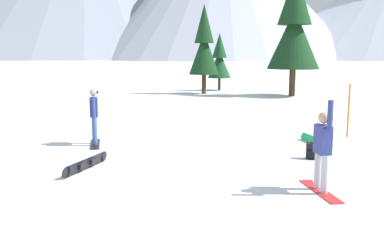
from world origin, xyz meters
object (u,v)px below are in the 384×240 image
(snowboarder_foreground, at_px, (322,149))
(snowboarder_midground, at_px, (94,115))
(trail_marker_pole, at_px, (348,111))
(pine_tree_tall, at_px, (219,59))
(loose_snowboard_far_spare, at_px, (86,164))
(backpack_black, at_px, (312,151))
(loose_snowboard_near_left, at_px, (316,141))
(pine_tree_broad, at_px, (294,28))
(pine_tree_short, at_px, (204,45))

(snowboarder_foreground, relative_size, snowboarder_midground, 1.10)
(snowboarder_foreground, bearing_deg, trail_marker_pole, 76.30)
(trail_marker_pole, xyz_separation_m, pine_tree_tall, (-6.69, 17.19, 1.45))
(loose_snowboard_far_spare, height_order, backpack_black, backpack_black)
(loose_snowboard_near_left, bearing_deg, snowboarder_midground, -169.50)
(backpack_black, relative_size, pine_tree_broad, 0.06)
(pine_tree_tall, bearing_deg, backpack_black, -75.70)
(snowboarder_midground, bearing_deg, loose_snowboard_far_spare, -70.15)
(loose_snowboard_near_left, bearing_deg, pine_tree_broad, 90.70)
(snowboarder_foreground, relative_size, pine_tree_tall, 0.45)
(loose_snowboard_near_left, xyz_separation_m, backpack_black, (-0.28, -1.86, 0.09))
(loose_snowboard_far_spare, height_order, trail_marker_pole, trail_marker_pole)
(pine_tree_short, height_order, pine_tree_tall, pine_tree_short)
(loose_snowboard_near_left, height_order, backpack_black, backpack_black)
(snowboarder_midground, bearing_deg, pine_tree_broad, 67.97)
(pine_tree_tall, bearing_deg, loose_snowboard_near_left, -73.55)
(trail_marker_pole, distance_m, pine_tree_tall, 18.50)
(snowboarder_midground, xyz_separation_m, pine_tree_tall, (1.38, 19.96, 1.42))
(loose_snowboard_far_spare, relative_size, loose_snowboard_near_left, 1.09)
(loose_snowboard_far_spare, distance_m, loose_snowboard_near_left, 7.15)
(snowboarder_midground, height_order, loose_snowboard_near_left, snowboarder_midground)
(trail_marker_pole, bearing_deg, pine_tree_tall, 111.26)
(pine_tree_tall, bearing_deg, pine_tree_short, -103.70)
(pine_tree_short, distance_m, pine_tree_tall, 3.16)
(snowboarder_foreground, relative_size, pine_tree_broad, 0.24)
(pine_tree_broad, bearing_deg, pine_tree_tall, 147.56)
(snowboarder_foreground, bearing_deg, pine_tree_tall, 102.51)
(loose_snowboard_near_left, relative_size, pine_tree_short, 0.28)
(pine_tree_short, relative_size, pine_tree_tall, 1.43)
(loose_snowboard_far_spare, xyz_separation_m, loose_snowboard_near_left, (5.89, 4.06, -0.02))
(pine_tree_short, bearing_deg, trail_marker_pole, -62.62)
(loose_snowboard_near_left, bearing_deg, pine_tree_tall, 106.45)
(snowboarder_midground, bearing_deg, snowboarder_foreground, -27.39)
(backpack_black, bearing_deg, snowboarder_foreground, -91.10)
(trail_marker_pole, bearing_deg, loose_snowboard_far_spare, -141.78)
(backpack_black, distance_m, trail_marker_pole, 3.72)
(snowboarder_foreground, height_order, pine_tree_tall, pine_tree_tall)
(snowboarder_foreground, distance_m, backpack_black, 2.91)
(trail_marker_pole, bearing_deg, snowboarder_midground, -161.01)
(loose_snowboard_near_left, relative_size, pine_tree_tall, 0.40)
(snowboarder_foreground, bearing_deg, loose_snowboard_near_left, 85.88)
(backpack_black, bearing_deg, trail_marker_pole, 66.62)
(loose_snowboard_near_left, distance_m, pine_tree_broad, 15.91)
(pine_tree_short, bearing_deg, pine_tree_tall, 76.30)
(backpack_black, distance_m, pine_tree_short, 18.87)
(loose_snowboard_far_spare, bearing_deg, backpack_black, 21.46)
(backpack_black, distance_m, pine_tree_broad, 17.68)
(trail_marker_pole, bearing_deg, pine_tree_broad, 95.61)
(snowboarder_foreground, distance_m, loose_snowboard_near_left, 4.75)
(pine_tree_short, bearing_deg, loose_snowboard_near_left, -68.46)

